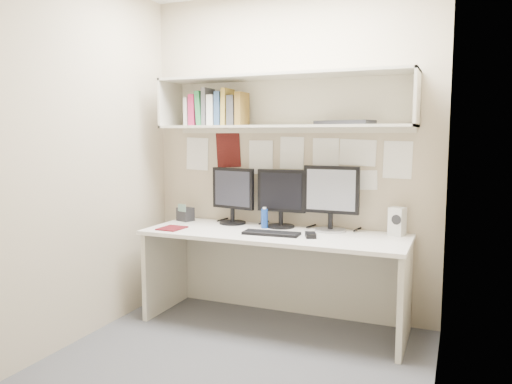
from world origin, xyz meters
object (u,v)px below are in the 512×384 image
at_px(desk_phone, 185,214).
at_px(maroon_notebook, 172,228).
at_px(monitor_right, 331,196).
at_px(monitor_center, 281,196).
at_px(keyboard, 271,233).
at_px(speaker, 397,221).
at_px(desk, 274,279).
at_px(monitor_left, 233,193).

bearing_deg(desk_phone, maroon_notebook, -56.76).
bearing_deg(maroon_notebook, monitor_right, 21.48).
bearing_deg(monitor_center, desk_phone, -177.20).
distance_m(keyboard, speaker, 0.93).
distance_m(monitor_right, speaker, 0.52).
relative_size(desk, desk_phone, 13.14).
height_order(monitor_left, desk_phone, monitor_left).
distance_m(monitor_left, monitor_center, 0.43).
bearing_deg(monitor_right, speaker, 2.55).
relative_size(monitor_left, desk_phone, 3.05).
relative_size(monitor_left, keyboard, 1.11).
xyz_separation_m(desk, desk_phone, (-0.88, 0.18, 0.42)).
height_order(monitor_center, monitor_right, monitor_right).
bearing_deg(keyboard, desk, 93.13).
height_order(monitor_right, desk_phone, monitor_right).
height_order(monitor_right, maroon_notebook, monitor_right).
height_order(monitor_right, speaker, monitor_right).
bearing_deg(keyboard, speaker, 17.80).
distance_m(speaker, maroon_notebook, 1.72).
bearing_deg(desk_phone, monitor_right, 20.77).
height_order(desk, maroon_notebook, maroon_notebook).
distance_m(monitor_right, keyboard, 0.55).
distance_m(monitor_left, speaker, 1.33).
bearing_deg(monitor_center, desk, -83.51).
height_order(desk, speaker, speaker).
height_order(monitor_left, maroon_notebook, monitor_left).
distance_m(monitor_center, maroon_notebook, 0.90).
bearing_deg(maroon_notebook, keyboard, 8.64).
bearing_deg(monitor_left, keyboard, -23.19).
bearing_deg(keyboard, monitor_center, 92.96).
distance_m(desk, desk_phone, 1.00).
relative_size(maroon_notebook, desk_phone, 1.38).
bearing_deg(monitor_right, monitor_center, -179.49).
height_order(monitor_center, desk_phone, monitor_center).
height_order(monitor_center, maroon_notebook, monitor_center).
bearing_deg(keyboard, desk_phone, 159.37).
bearing_deg(desk_phone, monitor_left, 24.10).
bearing_deg(monitor_center, keyboard, -83.43).
height_order(monitor_left, monitor_right, monitor_right).
height_order(monitor_right, keyboard, monitor_right).
xyz_separation_m(monitor_right, keyboard, (-0.37, -0.32, -0.26)).
relative_size(monitor_center, keyboard, 1.10).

